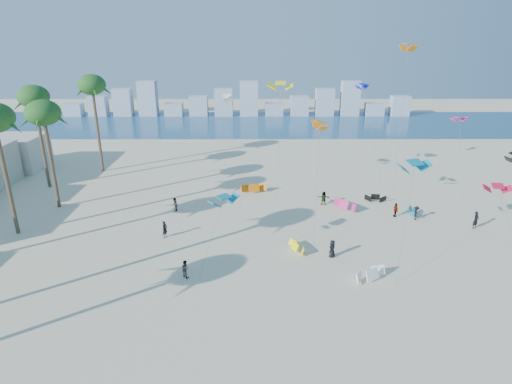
{
  "coord_description": "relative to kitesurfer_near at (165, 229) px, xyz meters",
  "views": [
    {
      "loc": [
        2.93,
        -23.54,
        19.37
      ],
      "look_at": [
        3.0,
        16.0,
        4.5
      ],
      "focal_mm": 29.85,
      "sensor_mm": 36.0,
      "label": 1
    }
  ],
  "objects": [
    {
      "name": "grounded_kites",
      "position": [
        16.89,
        4.29,
        -0.39
      ],
      "size": [
        20.54,
        22.89,
        1.08
      ],
      "color": "#FFEC0D",
      "rests_on": "ground"
    },
    {
      "name": "kitesurfers_far",
      "position": [
        18.8,
        4.32,
        -0.04
      ],
      "size": [
        33.12,
        13.53,
        1.89
      ],
      "color": "black",
      "rests_on": "ground"
    },
    {
      "name": "flying_kites",
      "position": [
        20.28,
        5.65,
        10.39
      ],
      "size": [
        30.82,
        27.66,
        18.61
      ],
      "color": "#0C7892",
      "rests_on": "ground"
    },
    {
      "name": "kitesurfer_near",
      "position": [
        0.0,
        0.0,
        0.0
      ],
      "size": [
        0.67,
        0.75,
        1.73
      ],
      "primitive_type": "imported",
      "rotation": [
        0.0,
        0.0,
        1.08
      ],
      "color": "black",
      "rests_on": "ground"
    },
    {
      "name": "kitesurfer_mid",
      "position": [
        3.19,
        -7.45,
        -0.09
      ],
      "size": [
        0.96,
        0.93,
        1.55
      ],
      "primitive_type": "imported",
      "rotation": [
        0.0,
        0.0,
        2.45
      ],
      "color": "gray",
      "rests_on": "ground"
    },
    {
      "name": "distant_skyline",
      "position": [
        4.96,
        66.96,
        2.22
      ],
      "size": [
        85.0,
        3.0,
        8.4
      ],
      "color": "#9EADBF",
      "rests_on": "ground"
    },
    {
      "name": "ground",
      "position": [
        6.15,
        -15.04,
        -0.87
      ],
      "size": [
        220.0,
        220.0,
        0.0
      ],
      "primitive_type": "plane",
      "color": "beige",
      "rests_on": "ground"
    },
    {
      "name": "ocean",
      "position": [
        6.15,
        56.96,
        -0.86
      ],
      "size": [
        220.0,
        220.0,
        0.0
      ],
      "primitive_type": "plane",
      "color": "navy",
      "rests_on": "ground"
    }
  ]
}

